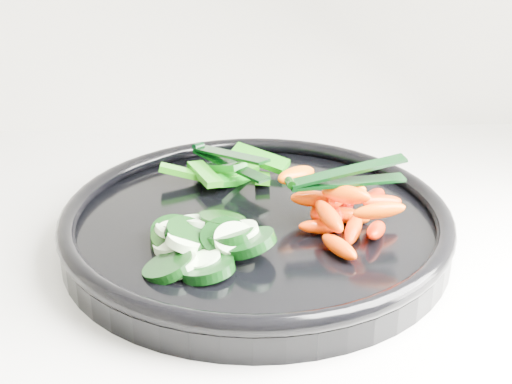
{
  "coord_description": "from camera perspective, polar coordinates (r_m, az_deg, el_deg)",
  "views": [
    {
      "loc": [
        -0.39,
        1.07,
        1.27
      ],
      "look_at": [
        -0.37,
        1.68,
        0.99
      ],
      "focal_mm": 50.0,
      "sensor_mm": 36.0,
      "label": 1
    }
  ],
  "objects": [
    {
      "name": "tong_carrot",
      "position": [
        0.66,
        7.06,
        1.21
      ],
      "size": [
        0.11,
        0.03,
        0.02
      ],
      "color": "black",
      "rests_on": "carrot_pile"
    },
    {
      "name": "veggie_tray",
      "position": [
        0.69,
        0.0,
        -2.61
      ],
      "size": [
        0.44,
        0.44,
        0.04
      ],
      "color": "black",
      "rests_on": "counter"
    },
    {
      "name": "cucumber_pile",
      "position": [
        0.63,
        -4.59,
        -3.94
      ],
      "size": [
        0.13,
        0.13,
        0.04
      ],
      "color": "black",
      "rests_on": "veggie_tray"
    },
    {
      "name": "pepper_pile",
      "position": [
        0.77,
        -2.19,
        1.66
      ],
      "size": [
        0.14,
        0.1,
        0.04
      ],
      "color": "#206C0A",
      "rests_on": "veggie_tray"
    },
    {
      "name": "tong_pepper",
      "position": [
        0.76,
        -2.27,
        2.68
      ],
      "size": [
        0.08,
        0.1,
        0.02
      ],
      "color": "black",
      "rests_on": "pepper_pile"
    },
    {
      "name": "carrot_pile",
      "position": [
        0.67,
        6.77,
        -1.24
      ],
      "size": [
        0.13,
        0.14,
        0.05
      ],
      "color": "#FB4600",
      "rests_on": "veggie_tray"
    }
  ]
}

